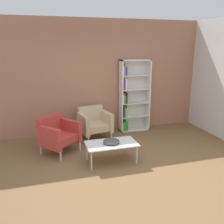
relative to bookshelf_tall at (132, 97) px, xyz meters
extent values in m
plane|color=brown|center=(-0.89, -2.25, -0.93)|extent=(8.32, 8.32, 0.00)
cube|color=#A87056|center=(-0.89, 0.21, 0.52)|extent=(6.40, 0.12, 2.90)
cube|color=silver|center=(-0.31, -0.02, 0.02)|extent=(0.03, 0.30, 1.90)
cube|color=silver|center=(0.46, -0.02, 0.02)|extent=(0.03, 0.30, 1.90)
cube|color=silver|center=(0.08, -0.02, 0.95)|extent=(0.80, 0.30, 0.03)
cube|color=silver|center=(0.08, -0.02, -0.92)|extent=(0.80, 0.30, 0.03)
cube|color=silver|center=(0.08, 0.12, 0.02)|extent=(0.80, 0.02, 1.90)
cube|color=silver|center=(0.08, -0.02, -0.53)|extent=(0.76, 0.28, 0.02)
cube|color=silver|center=(0.08, -0.02, -0.16)|extent=(0.76, 0.28, 0.02)
cube|color=silver|center=(0.08, -0.02, 0.20)|extent=(0.76, 0.28, 0.02)
cube|color=silver|center=(0.08, -0.02, 0.57)|extent=(0.76, 0.28, 0.02)
cube|color=yellow|center=(-0.28, -0.07, -0.79)|extent=(0.03, 0.18, 0.21)
cube|color=green|center=(-0.23, -0.06, -0.77)|extent=(0.04, 0.20, 0.23)
cube|color=green|center=(-0.19, -0.04, -0.75)|extent=(0.02, 0.24, 0.28)
cube|color=green|center=(-0.15, -0.07, -0.78)|extent=(0.03, 0.18, 0.22)
cube|color=black|center=(-0.28, -0.05, -0.38)|extent=(0.04, 0.22, 0.27)
cube|color=blue|center=(-0.24, -0.06, -0.37)|extent=(0.03, 0.21, 0.31)
cube|color=yellow|center=(-0.20, -0.03, -0.40)|extent=(0.03, 0.25, 0.24)
cube|color=yellow|center=(-0.16, -0.04, -0.37)|extent=(0.03, 0.24, 0.31)
cube|color=white|center=(-0.28, -0.04, -0.03)|extent=(0.03, 0.25, 0.24)
cube|color=olive|center=(-0.25, -0.07, -0.01)|extent=(0.03, 0.18, 0.28)
cube|color=green|center=(-0.22, -0.07, -0.05)|extent=(0.02, 0.18, 0.21)
cube|color=black|center=(-0.19, -0.04, -0.01)|extent=(0.03, 0.25, 0.29)
cube|color=purple|center=(-0.28, -0.05, 0.34)|extent=(0.02, 0.22, 0.24)
cube|color=purple|center=(-0.25, -0.03, 0.32)|extent=(0.03, 0.25, 0.21)
cube|color=white|center=(-0.21, -0.06, 0.35)|extent=(0.04, 0.21, 0.27)
cube|color=white|center=(-0.28, -0.05, 0.70)|extent=(0.02, 0.23, 0.23)
cube|color=olive|center=(-0.25, -0.06, 0.74)|extent=(0.03, 0.21, 0.31)
cube|color=blue|center=(-0.20, -0.04, 0.69)|extent=(0.04, 0.25, 0.21)
cube|color=silver|center=(-1.05, -1.70, -0.54)|extent=(1.00, 0.56, 0.02)
cylinder|color=silver|center=(-1.50, -1.93, -0.74)|extent=(0.03, 0.03, 0.38)
cylinder|color=silver|center=(-0.60, -1.93, -0.74)|extent=(0.03, 0.03, 0.38)
cylinder|color=silver|center=(-1.50, -1.47, -0.74)|extent=(0.03, 0.03, 0.38)
cylinder|color=silver|center=(-0.60, -1.47, -0.74)|extent=(0.03, 0.03, 0.38)
cylinder|color=#4C4C51|center=(-1.05, -1.70, -0.52)|extent=(0.13, 0.13, 0.02)
cylinder|color=#4C4C51|center=(-1.05, -1.70, -0.50)|extent=(0.32, 0.32, 0.02)
torus|color=#4C4C51|center=(-1.05, -1.70, -0.49)|extent=(0.32, 0.32, 0.02)
cube|color=#C6B289|center=(-1.10, -0.38, -0.61)|extent=(0.74, 0.70, 0.16)
cube|color=#C6B289|center=(-1.15, -0.12, -0.34)|extent=(0.65, 0.25, 0.38)
cube|color=#C6B289|center=(-1.40, -0.46, -0.50)|extent=(0.22, 0.63, 0.46)
cube|color=#C6B289|center=(-0.79, -0.34, -0.50)|extent=(0.22, 0.63, 0.46)
cylinder|color=silver|center=(-1.33, -0.74, -0.81)|extent=(0.04, 0.04, 0.24)
cylinder|color=silver|center=(-0.74, -0.62, -0.81)|extent=(0.04, 0.04, 0.24)
cylinder|color=silver|center=(-1.44, -0.18, -0.81)|extent=(0.04, 0.04, 0.24)
cylinder|color=silver|center=(-0.86, -0.06, -0.81)|extent=(0.04, 0.04, 0.24)
cube|color=#B73833|center=(-2.00, -0.95, -0.61)|extent=(0.86, 0.86, 0.16)
cube|color=#B73833|center=(-2.17, -0.74, -0.34)|extent=(0.56, 0.51, 0.38)
cube|color=#B73833|center=(-2.22, -1.16, -0.50)|extent=(0.48, 0.54, 0.46)
cube|color=#B73833|center=(-1.75, -0.76, -0.50)|extent=(0.48, 0.54, 0.46)
cylinder|color=silver|center=(-2.02, -1.38, -0.81)|extent=(0.04, 0.04, 0.24)
cylinder|color=silver|center=(-1.57, -0.99, -0.81)|extent=(0.04, 0.04, 0.24)
cylinder|color=silver|center=(-2.40, -0.94, -0.81)|extent=(0.04, 0.04, 0.24)
cylinder|color=silver|center=(-1.95, -0.55, -0.81)|extent=(0.04, 0.04, 0.24)
camera|label=1|loc=(-2.29, -5.98, 1.33)|focal=39.23mm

